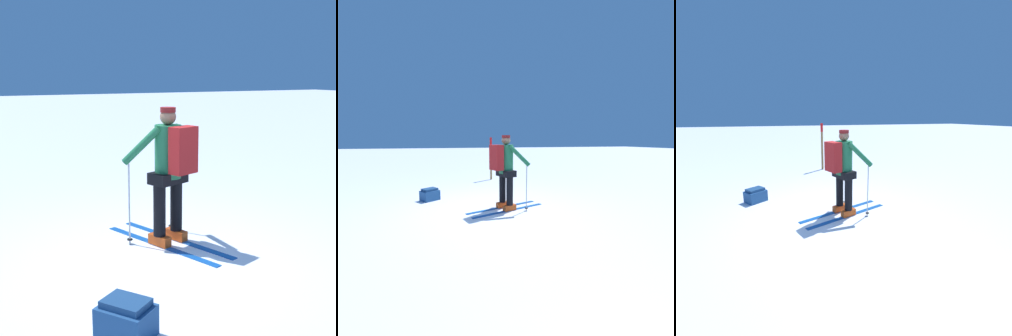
% 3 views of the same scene
% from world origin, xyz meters
% --- Properties ---
extents(ground_plane, '(80.00, 80.00, 0.00)m').
position_xyz_m(ground_plane, '(0.00, 0.00, 0.00)').
color(ground_plane, white).
extents(skier, '(1.02, 1.87, 1.68)m').
position_xyz_m(skier, '(0.10, 0.31, 0.96)').
color(skier, '#144C9E').
rests_on(skier, ground_plane).
extents(dropped_backpack, '(0.51, 0.53, 0.32)m').
position_xyz_m(dropped_backpack, '(-1.15, -1.40, 0.15)').
color(dropped_backpack, navy).
rests_on(dropped_backpack, ground_plane).
extents(trail_marker, '(0.09, 0.09, 1.67)m').
position_xyz_m(trail_marker, '(-3.82, 0.74, 0.97)').
color(trail_marker, olive).
rests_on(trail_marker, ground_plane).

